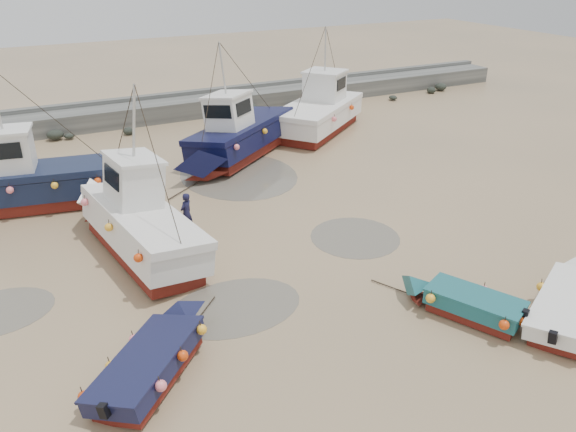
% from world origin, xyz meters
% --- Properties ---
extents(ground, '(120.00, 120.00, 0.00)m').
position_xyz_m(ground, '(0.00, 0.00, 0.00)').
color(ground, tan).
rests_on(ground, ground).
extents(seawall, '(60.00, 4.92, 1.50)m').
position_xyz_m(seawall, '(0.05, 21.99, 0.63)').
color(seawall, slate).
rests_on(seawall, ground).
extents(puddle_a, '(4.39, 4.39, 0.01)m').
position_xyz_m(puddle_a, '(-2.01, -0.58, 0.00)').
color(puddle_a, '#625C4F').
rests_on(puddle_a, ground).
extents(puddle_b, '(3.56, 3.56, 0.01)m').
position_xyz_m(puddle_b, '(4.09, 1.74, 0.00)').
color(puddle_b, '#625C4F').
rests_on(puddle_b, ground).
extents(puddle_d, '(5.81, 5.81, 0.01)m').
position_xyz_m(puddle_d, '(2.53, 10.20, 0.00)').
color(puddle_d, '#625C4F').
rests_on(puddle_d, ground).
extents(dinghy_1, '(4.77, 4.90, 1.43)m').
position_xyz_m(dinghy_1, '(-5.01, -2.49, 0.55)').
color(dinghy_1, maroon).
rests_on(dinghy_1, ground).
extents(dinghy_2, '(2.84, 4.81, 1.43)m').
position_xyz_m(dinghy_2, '(4.20, -4.16, 0.57)').
color(dinghy_2, maroon).
rests_on(dinghy_2, ground).
extents(dinghy_3, '(6.29, 3.85, 1.43)m').
position_xyz_m(dinghy_3, '(7.25, -5.75, 0.54)').
color(dinghy_3, maroon).
rests_on(dinghy_3, ground).
extents(cabin_boat_0, '(9.81, 3.80, 6.22)m').
position_xyz_m(cabin_boat_0, '(-7.41, 10.67, 1.35)').
color(cabin_boat_0, maroon).
rests_on(cabin_boat_0, ground).
extents(cabin_boat_1, '(3.53, 10.00, 6.22)m').
position_xyz_m(cabin_boat_1, '(-3.98, 4.61, 1.35)').
color(cabin_boat_1, maroon).
rests_on(cabin_boat_1, ground).
extents(cabin_boat_2, '(9.40, 7.58, 6.22)m').
position_xyz_m(cabin_boat_2, '(3.49, 12.45, 1.32)').
color(cabin_boat_2, maroon).
rests_on(cabin_boat_2, ground).
extents(cabin_boat_3, '(9.48, 7.76, 6.22)m').
position_xyz_m(cabin_boat_3, '(10.26, 15.10, 1.32)').
color(cabin_boat_3, maroon).
rests_on(cabin_boat_3, ground).
extents(person, '(0.74, 0.68, 1.69)m').
position_xyz_m(person, '(-1.73, 5.24, 0.00)').
color(person, black).
rests_on(person, ground).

